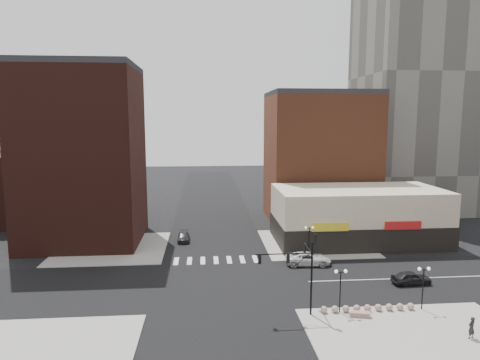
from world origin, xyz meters
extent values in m
plane|color=black|center=(0.00, 0.00, 0.00)|extent=(240.00, 240.00, 0.00)
cube|color=black|center=(0.00, 0.00, 0.01)|extent=(200.00, 14.00, 0.02)
cube|color=black|center=(0.00, 0.00, 0.01)|extent=(14.00, 200.00, 0.02)
cube|color=gray|center=(-14.50, 14.50, 0.06)|extent=(15.00, 15.00, 0.12)
cube|color=gray|center=(14.50, 14.50, 0.06)|extent=(15.00, 15.00, 0.12)
cube|color=gray|center=(16.00, -14.00, 0.06)|extent=(18.00, 14.00, 0.12)
cube|color=#381712|center=(-19.00, 18.50, 12.50)|extent=(16.00, 15.00, 25.00)
cube|color=#381712|center=(-32.00, 34.00, 6.00)|extent=(20.00, 18.00, 12.00)
cube|color=brown|center=(19.00, 29.50, 11.00)|extent=(18.00, 15.00, 22.00)
cube|color=#47443F|center=(60.00, 56.00, 41.00)|extent=(18.00, 18.00, 82.00)
cube|color=beige|center=(21.00, 15.00, 4.00)|extent=(24.00, 12.00, 8.00)
cube|color=black|center=(21.00, 15.00, 1.70)|extent=(24.20, 12.20, 3.40)
cylinder|color=black|center=(8.20, -8.20, 3.50)|extent=(0.18, 0.18, 7.00)
cylinder|color=black|center=(5.60, -8.20, 6.00)|extent=(5.20, 0.11, 0.11)
cylinder|color=black|center=(7.20, -8.20, 5.30)|extent=(1.72, 0.06, 1.46)
cylinder|color=black|center=(8.20, -6.70, 6.00)|extent=(0.11, 3.00, 0.11)
cube|color=black|center=(3.40, -8.20, 5.60)|extent=(0.28, 0.18, 0.95)
sphere|color=red|center=(3.40, -8.20, 5.90)|extent=(0.16, 0.16, 0.16)
cube|color=black|center=(6.00, -8.20, 5.60)|extent=(0.28, 0.18, 0.95)
sphere|color=red|center=(6.00, -8.20, 5.90)|extent=(0.16, 0.16, 0.16)
cube|color=black|center=(8.20, -5.40, 5.60)|extent=(0.18, 0.28, 0.95)
sphere|color=red|center=(8.20, -5.40, 5.90)|extent=(0.16, 0.16, 0.16)
cube|color=black|center=(8.45, -8.20, 7.30)|extent=(0.28, 0.18, 0.95)
sphere|color=red|center=(8.45, -8.20, 7.60)|extent=(0.16, 0.16, 0.16)
cylinder|color=black|center=(11.00, -8.00, 2.12)|extent=(0.11, 0.11, 4.00)
cylinder|color=black|center=(11.00, -8.00, 4.02)|extent=(0.90, 0.06, 0.06)
sphere|color=white|center=(10.55, -8.00, 4.12)|extent=(0.32, 0.32, 0.32)
sphere|color=white|center=(11.45, -8.00, 4.12)|extent=(0.32, 0.32, 0.32)
cylinder|color=black|center=(19.00, -8.00, 2.12)|extent=(0.11, 0.11, 4.00)
cylinder|color=black|center=(19.00, -8.00, 4.02)|extent=(0.90, 0.06, 0.06)
sphere|color=white|center=(18.55, -8.00, 4.12)|extent=(0.32, 0.32, 0.32)
sphere|color=white|center=(19.45, -8.00, 4.12)|extent=(0.32, 0.32, 0.32)
cylinder|color=black|center=(12.00, 8.00, 2.12)|extent=(0.11, 0.11, 4.00)
cylinder|color=black|center=(12.00, 8.00, 4.02)|extent=(0.90, 0.06, 0.06)
sphere|color=white|center=(11.55, 8.00, 4.12)|extent=(0.32, 0.32, 0.32)
sphere|color=white|center=(12.45, 8.00, 4.12)|extent=(0.32, 0.32, 0.32)
sphere|color=#A1836F|center=(9.50, -8.00, 0.44)|extent=(0.65, 0.65, 0.65)
sphere|color=#A1836F|center=(10.55, -8.00, 0.44)|extent=(0.65, 0.65, 0.65)
sphere|color=#A1836F|center=(11.60, -8.00, 0.44)|extent=(0.65, 0.65, 0.65)
sphere|color=#A1836F|center=(12.65, -8.00, 0.44)|extent=(0.65, 0.65, 0.65)
sphere|color=#A1836F|center=(13.70, -8.00, 0.44)|extent=(0.65, 0.65, 0.65)
sphere|color=#A1836F|center=(14.75, -8.00, 0.44)|extent=(0.65, 0.65, 0.65)
sphere|color=#A1836F|center=(15.80, -8.00, 0.44)|extent=(0.65, 0.65, 0.65)
sphere|color=#A1836F|center=(16.85, -8.00, 0.44)|extent=(0.65, 0.65, 0.65)
sphere|color=#A1836F|center=(17.90, -8.00, 0.44)|extent=(0.65, 0.65, 0.65)
imported|color=silver|center=(11.33, 5.57, 0.78)|extent=(5.78, 2.96, 1.56)
imported|color=black|center=(21.11, -1.67, 0.73)|extent=(4.35, 1.94, 1.45)
imported|color=black|center=(-4.67, 17.33, 0.63)|extent=(1.85, 4.35, 1.25)
imported|color=black|center=(20.29, -13.59, 1.05)|extent=(0.79, 0.66, 1.87)
cube|color=#9F786E|center=(12.56, -9.00, 0.28)|extent=(1.78, 0.87, 0.32)
cube|color=#9F786E|center=(12.56, -9.00, 0.50)|extent=(2.01, 1.02, 0.13)
camera|label=1|loc=(-1.45, -44.92, 18.06)|focal=32.00mm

